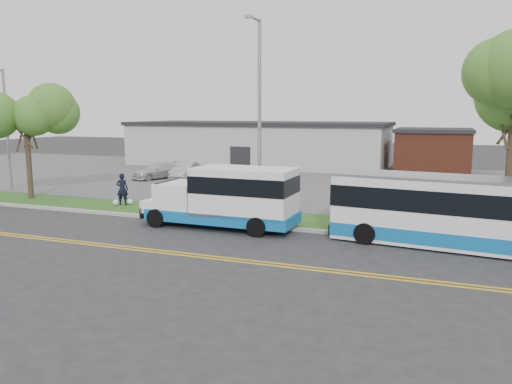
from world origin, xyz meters
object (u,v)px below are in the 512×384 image
at_px(parked_car_a, 185,171).
at_px(parked_car_b, 158,171).
at_px(shuttle_bus, 230,196).
at_px(transit_bus, 463,213).
at_px(streetlight_near, 259,113).
at_px(pedestrian, 122,189).
at_px(tree_west, 25,115).
at_px(streetlight_far, 6,124).

height_order(parked_car_a, parked_car_b, parked_car_a).
bearing_deg(shuttle_bus, transit_bus, 0.68).
xyz_separation_m(streetlight_near, pedestrian, (-8.42, 0.57, -4.23)).
distance_m(tree_west, parked_car_b, 11.81).
bearing_deg(parked_car_a, shuttle_bus, -62.37).
relative_size(transit_bus, pedestrian, 5.73).
relative_size(shuttle_bus, pedestrian, 4.11).
xyz_separation_m(pedestrian, parked_car_b, (-4.24, 10.61, -0.27)).
bearing_deg(tree_west, shuttle_bus, -10.28).
relative_size(streetlight_far, transit_bus, 0.78).
distance_m(pedestrian, parked_car_b, 11.43).
bearing_deg(streetlight_near, transit_bus, -12.94).
distance_m(streetlight_far, parked_car_a, 12.96).
distance_m(parked_car_a, parked_car_b, 2.19).
height_order(streetlight_near, pedestrian, streetlight_near).
relative_size(streetlight_far, pedestrian, 4.45).
height_order(tree_west, parked_car_a, tree_west).
bearing_deg(parked_car_b, parked_car_a, 43.89).
relative_size(tree_west, parked_car_a, 1.77).
bearing_deg(streetlight_near, tree_west, 178.20).
bearing_deg(streetlight_near, parked_car_b, 138.57).
height_order(transit_bus, pedestrian, transit_bus).
distance_m(pedestrian, parked_car_a, 11.43).
height_order(streetlight_far, parked_car_b, streetlight_far).
relative_size(tree_west, parked_car_b, 1.61).
height_order(shuttle_bus, parked_car_a, shuttle_bus).
distance_m(shuttle_bus, parked_car_b, 17.97).
relative_size(tree_west, pedestrian, 3.85).
bearing_deg(streetlight_far, parked_car_b, 53.26).
xyz_separation_m(streetlight_far, shuttle_bus, (18.38, -4.82, -2.97)).
bearing_deg(streetlight_far, pedestrian, -11.32).
xyz_separation_m(shuttle_bus, pedestrian, (-7.80, 2.71, -0.50)).
xyz_separation_m(streetlight_near, parked_car_b, (-12.66, 11.18, -4.51)).
bearing_deg(streetlight_near, parked_car_a, 131.84).
bearing_deg(transit_bus, shuttle_bus, -173.59).
bearing_deg(transit_bus, pedestrian, 177.68).
height_order(shuttle_bus, pedestrian, shuttle_bus).
xyz_separation_m(shuttle_bus, parked_car_b, (-12.04, 13.31, -0.78)).
bearing_deg(shuttle_bus, streetlight_near, 74.43).
distance_m(shuttle_bus, pedestrian, 8.27).
bearing_deg(tree_west, transit_bus, -6.12).
height_order(pedestrian, parked_car_b, pedestrian).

